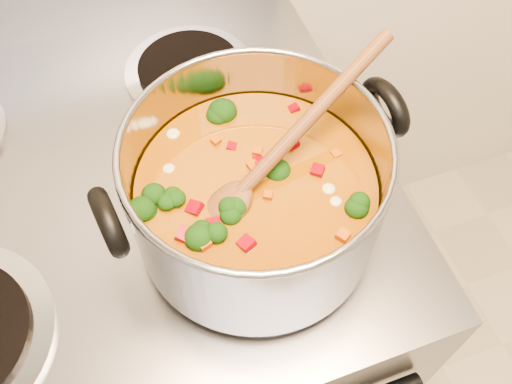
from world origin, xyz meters
TOP-DOWN VIEW (x-y plane):
  - electric_range at (0.06, 1.16)m, footprint 0.78×0.70m
  - stockpot at (0.24, 1.02)m, footprint 0.35×0.29m
  - wooden_spoon at (0.26, 1.03)m, footprint 0.27×0.14m
  - cooktop_crumbs at (0.15, 1.04)m, footprint 0.32×0.34m

SIDE VIEW (x-z plane):
  - electric_range at x=0.06m, z-range -0.07..1.01m
  - cooktop_crumbs at x=0.15m, z-range 0.92..0.93m
  - stockpot at x=0.24m, z-range 0.92..1.09m
  - wooden_spoon at x=0.26m, z-range 0.99..1.11m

